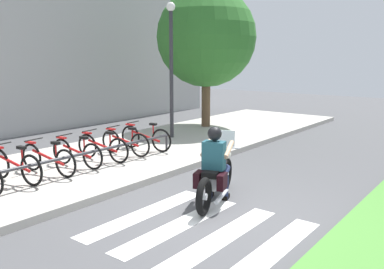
% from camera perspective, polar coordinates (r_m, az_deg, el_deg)
% --- Properties ---
extents(ground_plane, '(48.00, 48.00, 0.00)m').
position_cam_1_polar(ground_plane, '(7.32, 2.23, -10.72)').
color(ground_plane, '#4C4C4F').
extents(grass_median, '(24.00, 1.10, 0.08)m').
position_cam_1_polar(grass_median, '(6.28, 22.70, -14.95)').
color(grass_median, '#4C8C38').
rests_on(grass_median, ground).
extents(sidewalk, '(24.00, 4.40, 0.15)m').
position_cam_1_polar(sidewalk, '(10.10, -16.93, -4.67)').
color(sidewalk, '#B7B2A8').
rests_on(sidewalk, ground).
extents(crosswalk_stripe_0, '(2.80, 0.40, 0.01)m').
position_cam_1_polar(crosswalk_stripe_0, '(5.95, 10.77, -16.11)').
color(crosswalk_stripe_0, white).
rests_on(crosswalk_stripe_0, ground).
extents(crosswalk_stripe_1, '(2.80, 0.40, 0.01)m').
position_cam_1_polar(crosswalk_stripe_1, '(6.32, 4.10, -14.31)').
color(crosswalk_stripe_1, white).
rests_on(crosswalk_stripe_1, ground).
extents(crosswalk_stripe_2, '(2.80, 0.40, 0.01)m').
position_cam_1_polar(crosswalk_stripe_2, '(6.75, -1.68, -12.57)').
color(crosswalk_stripe_2, white).
rests_on(crosswalk_stripe_2, ground).
extents(crosswalk_stripe_3, '(2.80, 0.40, 0.01)m').
position_cam_1_polar(crosswalk_stripe_3, '(7.25, -6.65, -10.96)').
color(crosswalk_stripe_3, white).
rests_on(crosswalk_stripe_3, ground).
extents(motorcycle, '(2.09, 0.93, 1.26)m').
position_cam_1_polar(motorcycle, '(7.68, 3.43, -5.99)').
color(motorcycle, black).
rests_on(motorcycle, ground).
extents(rider, '(0.74, 0.67, 1.45)m').
position_cam_1_polar(rider, '(7.51, 3.28, -3.44)').
color(rider, '#1E4C59').
rests_on(rider, ground).
extents(bicycle_1, '(0.48, 1.67, 0.79)m').
position_cam_1_polar(bicycle_1, '(9.05, -23.70, -4.03)').
color(bicycle_1, black).
rests_on(bicycle_1, sidewalk).
extents(bicycle_2, '(0.48, 1.72, 0.76)m').
position_cam_1_polar(bicycle_2, '(9.42, -19.64, -3.26)').
color(bicycle_2, black).
rests_on(bicycle_2, sidewalk).
extents(bicycle_3, '(0.48, 1.61, 0.76)m').
position_cam_1_polar(bicycle_3, '(9.84, -15.91, -2.48)').
color(bicycle_3, black).
rests_on(bicycle_3, sidewalk).
extents(bicycle_4, '(0.48, 1.65, 0.76)m').
position_cam_1_polar(bicycle_4, '(10.29, -12.51, -1.75)').
color(bicycle_4, black).
rests_on(bicycle_4, sidewalk).
extents(bicycle_5, '(0.48, 1.60, 0.76)m').
position_cam_1_polar(bicycle_5, '(10.78, -9.40, -1.08)').
color(bicycle_5, black).
rests_on(bicycle_5, sidewalk).
extents(bicycle_6, '(0.48, 1.70, 0.78)m').
position_cam_1_polar(bicycle_6, '(11.29, -6.57, -0.43)').
color(bicycle_6, black).
rests_on(bicycle_6, sidewalk).
extents(bike_rack, '(5.16, 0.07, 0.49)m').
position_cam_1_polar(bike_rack, '(9.39, -13.93, -2.53)').
color(bike_rack, '#333338').
rests_on(bike_rack, sidewalk).
extents(street_lamp, '(0.28, 0.28, 4.36)m').
position_cam_1_polar(street_lamp, '(12.90, -2.95, 10.55)').
color(street_lamp, '#2D2D33').
rests_on(street_lamp, ground).
extents(tree_near_rack, '(3.60, 3.60, 5.22)m').
position_cam_1_polar(tree_near_rack, '(15.06, 2.03, 13.51)').
color(tree_near_rack, brown).
rests_on(tree_near_rack, ground).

